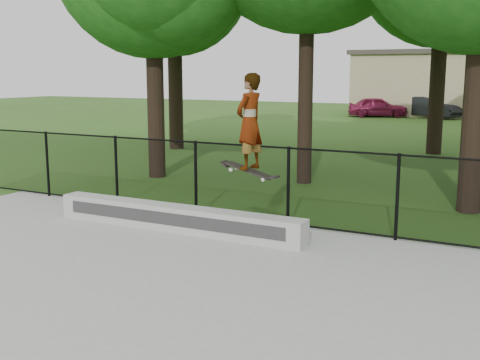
{
  "coord_description": "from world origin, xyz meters",
  "views": [
    {
      "loc": [
        4.25,
        -4.14,
        2.9
      ],
      "look_at": [
        -0.11,
        4.2,
        1.2
      ],
      "focal_mm": 45.0,
      "sensor_mm": 36.0,
      "label": 1
    }
  ],
  "objects_px": {
    "grind_ledge": "(176,218)",
    "skater_airborne": "(250,124)",
    "car_a": "(378,107)",
    "car_c": "(466,110)",
    "car_b": "(429,107)"
  },
  "relations": [
    {
      "from": "grind_ledge",
      "to": "skater_airborne",
      "type": "bearing_deg",
      "value": -0.56
    },
    {
      "from": "grind_ledge",
      "to": "car_c",
      "type": "relative_size",
      "value": 1.45
    },
    {
      "from": "car_c",
      "to": "skater_airborne",
      "type": "distance_m",
      "value": 31.25
    },
    {
      "from": "grind_ledge",
      "to": "car_c",
      "type": "xyz_separation_m",
      "value": [
        1.01,
        31.2,
        0.26
      ]
    },
    {
      "from": "car_b",
      "to": "car_c",
      "type": "bearing_deg",
      "value": -50.22
    },
    {
      "from": "car_c",
      "to": "skater_airborne",
      "type": "relative_size",
      "value": 1.96
    },
    {
      "from": "car_b",
      "to": "grind_ledge",
      "type": "bearing_deg",
      "value": -153.44
    },
    {
      "from": "car_c",
      "to": "car_a",
      "type": "bearing_deg",
      "value": 124.02
    },
    {
      "from": "grind_ledge",
      "to": "car_b",
      "type": "xyz_separation_m",
      "value": [
        -1.15,
        30.6,
        0.38
      ]
    },
    {
      "from": "grind_ledge",
      "to": "skater_airborne",
      "type": "xyz_separation_m",
      "value": [
        1.51,
        -0.01,
        1.77
      ]
    },
    {
      "from": "grind_ledge",
      "to": "skater_airborne",
      "type": "relative_size",
      "value": 2.83
    },
    {
      "from": "car_a",
      "to": "car_c",
      "type": "xyz_separation_m",
      "value": [
        5.26,
        1.28,
        -0.1
      ]
    },
    {
      "from": "car_c",
      "to": "skater_airborne",
      "type": "height_order",
      "value": "skater_airborne"
    },
    {
      "from": "car_a",
      "to": "car_c",
      "type": "bearing_deg",
      "value": -96.53
    },
    {
      "from": "grind_ledge",
      "to": "car_a",
      "type": "distance_m",
      "value": 30.22
    }
  ]
}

